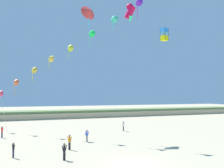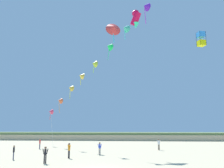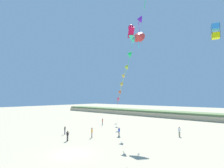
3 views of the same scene
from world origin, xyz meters
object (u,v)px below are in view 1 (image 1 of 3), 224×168
person_far_right (64,150)px  large_kite_mid_trail (164,34)px  person_near_left (87,135)px  large_kite_low_lead (130,12)px  person_mid_center (70,141)px  large_kite_high_solo (89,11)px  person_near_right (13,149)px  person_far_left (123,125)px  person_far_center (2,131)px

person_far_right → large_kite_mid_trail: 28.49m
person_near_left → large_kite_low_lead: size_ratio=0.64×
person_near_left → person_mid_center: size_ratio=0.92×
person_near_left → large_kite_high_solo: (1.47, 4.75, 18.88)m
person_near_right → person_far_left: bearing=35.7°
person_far_left → person_far_center: bearing=179.8°
person_far_right → large_kite_mid_trail: size_ratio=0.74×
person_far_left → person_far_right: size_ratio=1.04×
person_far_right → person_far_center: (-6.72, 15.36, 0.04)m
person_near_right → large_kite_mid_trail: bearing=22.1°
person_near_left → person_far_center: (-11.08, 7.20, 0.07)m
person_near_right → large_kite_mid_trail: large_kite_mid_trail is taller
large_kite_mid_trail → person_mid_center: bearing=-155.6°
person_near_right → large_kite_high_solo: 23.92m
person_far_left → person_near_left: bearing=-139.9°
person_near_left → large_kite_mid_trail: size_ratio=0.72×
person_far_right → large_kite_high_solo: bearing=65.7°
person_near_right → person_mid_center: size_ratio=0.89×
large_kite_low_lead → large_kite_mid_trail: large_kite_low_lead is taller
person_far_right → person_far_center: 16.76m
person_mid_center → large_kite_mid_trail: size_ratio=0.78×
large_kite_mid_trail → large_kite_low_lead: bearing=-143.5°
person_far_left → person_far_right: 19.94m
person_near_left → large_kite_high_solo: large_kite_high_solo is taller
person_far_right → large_kite_mid_trail: bearing=32.6°
large_kite_mid_trail → person_far_center: bearing=174.0°
person_near_left → large_kite_low_lead: (5.01, -3.20, 16.56)m
person_near_right → person_far_left: size_ratio=0.90×
person_near_left → person_mid_center: 4.98m
person_near_right → person_far_center: (-2.03, 12.66, 0.10)m
person_far_center → large_kite_high_solo: large_kite_high_solo is taller
large_kite_low_lead → person_far_right: bearing=-152.2°
person_near_right → large_kite_high_solo: size_ratio=0.40×
person_far_right → person_near_left: bearing=61.9°
large_kite_low_lead → large_kite_mid_trail: bearing=36.5°
person_mid_center → person_near_left: bearing=51.9°
person_near_right → person_far_center: bearing=99.1°
large_kite_mid_trail → large_kite_high_solo: bearing=178.7°
person_near_left → large_kite_high_solo: bearing=72.8°
person_near_right → person_far_right: bearing=-29.9°
person_near_right → person_far_center: size_ratio=0.90×
person_mid_center → large_kite_low_lead: bearing=5.1°
person_near_left → large_kite_low_lead: bearing=-32.6°
large_kite_mid_trail → person_far_left: bearing=158.7°
large_kite_low_lead → large_kite_mid_trail: (10.32, 7.65, -0.25)m
person_near_right → person_mid_center: (5.97, 1.54, 0.11)m
large_kite_mid_trail → large_kite_high_solo: large_kite_high_solo is taller
person_far_right → person_far_center: size_ratio=0.96×
large_kite_low_lead → person_near_right: bearing=-170.9°
large_kite_high_solo → large_kite_mid_trail: bearing=-1.3°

